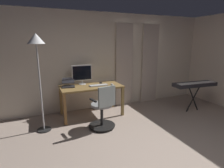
% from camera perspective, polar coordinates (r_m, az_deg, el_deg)
% --- Properties ---
extents(back_room_partition, '(5.84, 0.10, 2.51)m').
position_cam_1_polar(back_room_partition, '(5.00, -0.79, 7.15)').
color(back_room_partition, beige).
rests_on(back_room_partition, ground).
extents(curtain_left_panel, '(0.52, 0.06, 2.25)m').
position_cam_1_polar(curtain_left_panel, '(5.50, 11.65, 6.09)').
color(curtain_left_panel, '#C0B0A1').
rests_on(curtain_left_panel, ground).
extents(curtain_right_panel, '(0.49, 0.06, 2.25)m').
position_cam_1_polar(curtain_right_panel, '(5.08, 3.76, 5.75)').
color(curtain_right_panel, '#C0B0A1').
rests_on(curtain_right_panel, ground).
extents(desk, '(1.45, 0.71, 0.74)m').
position_cam_1_polar(desk, '(4.42, -6.50, -1.71)').
color(desk, olive).
rests_on(desk, ground).
extents(office_chair, '(0.56, 0.56, 0.93)m').
position_cam_1_polar(office_chair, '(3.78, -2.77, -7.69)').
color(office_chair, black).
rests_on(office_chair, ground).
extents(computer_monitor, '(0.49, 0.18, 0.48)m').
position_cam_1_polar(computer_monitor, '(4.53, -9.35, 3.22)').
color(computer_monitor, white).
rests_on(computer_monitor, desk).
extents(computer_keyboard, '(0.43, 0.14, 0.02)m').
position_cam_1_polar(computer_keyboard, '(4.37, -4.21, -0.41)').
color(computer_keyboard, '#B7BCC1').
rests_on(computer_keyboard, desk).
extents(laptop, '(0.34, 0.40, 0.18)m').
position_cam_1_polar(laptop, '(4.40, -13.47, -0.10)').
color(laptop, '#232328').
rests_on(laptop, desk).
extents(computer_mouse, '(0.06, 0.10, 0.04)m').
position_cam_1_polar(computer_mouse, '(4.44, -0.00, -0.09)').
color(computer_mouse, silver).
rests_on(computer_mouse, desk).
extents(cell_phone_by_monitor, '(0.11, 0.16, 0.01)m').
position_cam_1_polar(cell_phone_by_monitor, '(4.68, -3.52, 0.41)').
color(cell_phone_by_monitor, black).
rests_on(cell_phone_by_monitor, desk).
extents(piano_keyboard, '(1.17, 0.41, 0.77)m').
position_cam_1_polar(piano_keyboard, '(5.08, 24.43, -0.23)').
color(piano_keyboard, black).
rests_on(piano_keyboard, ground).
extents(floor_lamp, '(0.32, 0.32, 1.93)m').
position_cam_1_polar(floor_lamp, '(3.71, -22.41, 9.73)').
color(floor_lamp, black).
rests_on(floor_lamp, ground).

